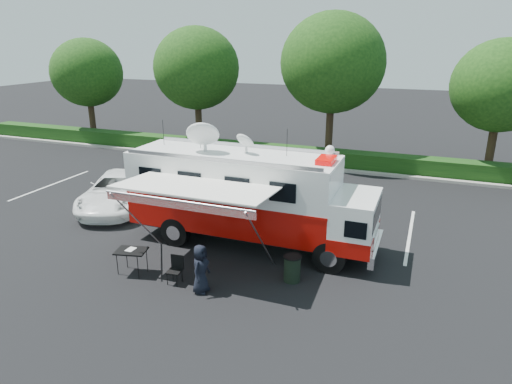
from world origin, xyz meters
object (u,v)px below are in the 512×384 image
folding_table (131,251)px  trash_bin (292,268)px  white_suv (120,207)px  command_truck (249,197)px

folding_table → trash_bin: (5.01, 1.40, -0.34)m
white_suv → trash_bin: 9.99m
command_truck → white_suv: command_truck is taller
command_truck → folding_table: 4.54m
command_truck → trash_bin: bearing=-42.0°
command_truck → trash_bin: command_truck is taller
command_truck → white_suv: size_ratio=1.65×
command_truck → trash_bin: 3.40m
command_truck → trash_bin: (2.29, -2.06, -1.44)m
folding_table → trash_bin: bearing=15.6°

